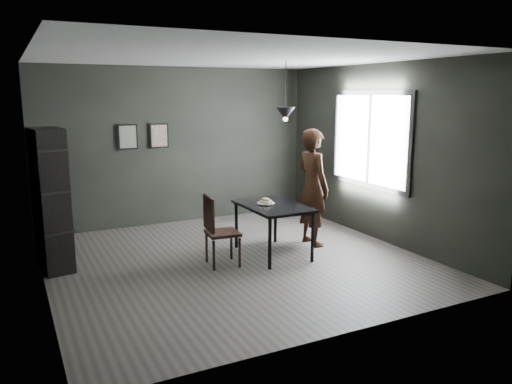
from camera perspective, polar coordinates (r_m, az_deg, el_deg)
name	(u,v)px	position (r m, az deg, el deg)	size (l,w,h in m)	color
ground	(236,260)	(7.17, -2.34, -7.79)	(5.00, 5.00, 0.00)	#383430
back_wall	(178,146)	(9.16, -8.92, 5.23)	(5.00, 0.10, 2.80)	black
ceiling	(234,57)	(6.80, -2.53, 15.15)	(5.00, 5.00, 0.02)	silver
window_assembly	(369,140)	(8.30, 12.79, 5.87)	(0.04, 1.96, 1.56)	white
cafe_table	(273,210)	(7.24, 1.95, -2.06)	(0.80, 1.20, 0.75)	black
white_plate	(266,204)	(7.26, 1.14, -1.34)	(0.23, 0.23, 0.01)	silver
donut_pile	(266,201)	(7.25, 1.14, -1.06)	(0.20, 0.20, 0.09)	beige
woman	(313,187)	(7.74, 6.51, 0.53)	(0.66, 0.44, 1.81)	black
wood_chair	(216,226)	(6.81, -4.54, -3.93)	(0.47, 0.47, 0.98)	black
shelf_unit	(51,201)	(7.08, -22.41, -0.91)	(0.36, 0.63, 1.90)	black
pendant_lamp	(285,113)	(7.26, 3.39, 8.97)	(0.28, 0.28, 0.86)	black
framed_print_left	(128,137)	(8.88, -14.45, 6.12)	(0.34, 0.04, 0.44)	black
framed_print_right	(159,136)	(9.01, -11.02, 6.34)	(0.34, 0.04, 0.44)	black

